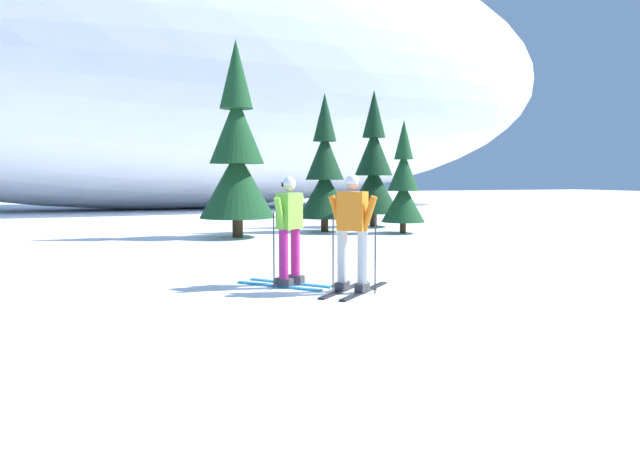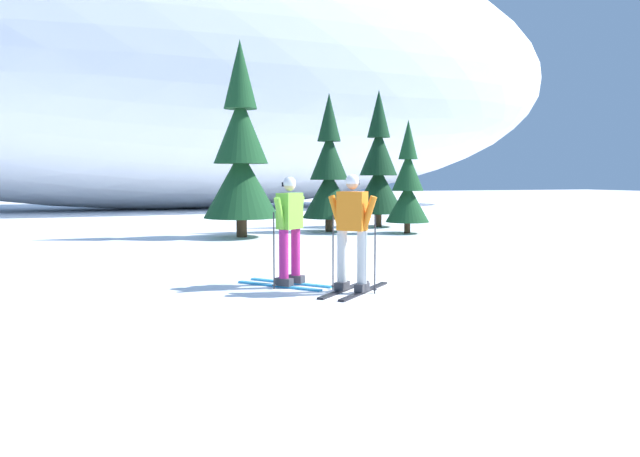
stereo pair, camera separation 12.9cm
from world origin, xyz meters
name	(u,v)px [view 1 (the left image)]	position (x,y,z in m)	size (l,w,h in m)	color
ground_plane	(388,280)	(0.00, 0.00, 0.00)	(120.00, 120.00, 0.00)	white
skier_orange_jacket	(353,231)	(-1.00, -0.78, 0.94)	(1.52, 1.46, 1.79)	black
skier_lime_jacket	(289,228)	(-1.74, 0.06, 0.93)	(1.34, 1.48, 1.75)	#2893CC
pine_tree_far_left	(237,155)	(-0.73, 8.25, 2.36)	(2.18, 2.18, 5.65)	#47301E
pine_tree_center_left	(325,174)	(2.29, 9.09, 1.84)	(1.70, 1.70, 4.39)	#47301E
pine_tree_center_right	(403,186)	(4.39, 7.74, 1.47)	(1.35, 1.35, 3.51)	#47301E
pine_tree_far_right	(374,170)	(4.62, 10.38, 2.00)	(1.84, 1.84, 4.77)	#47301E
snow_ridge_background	(161,61)	(-0.98, 25.30, 7.99)	(47.74, 14.68, 15.98)	white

